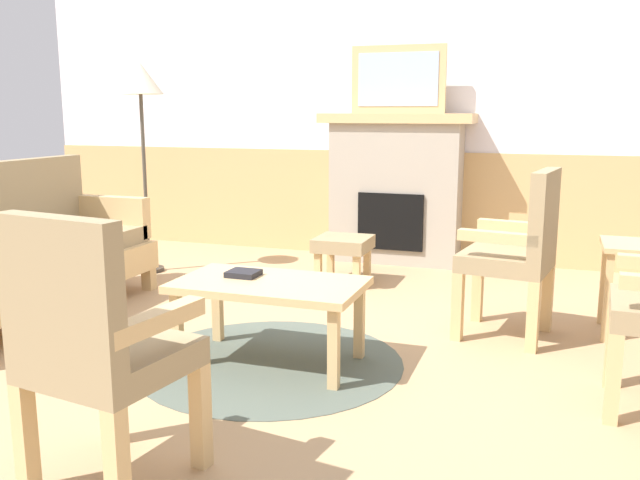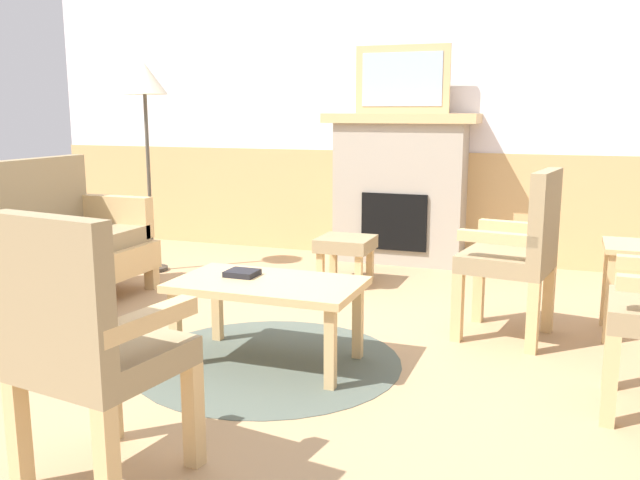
# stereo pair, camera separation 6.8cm
# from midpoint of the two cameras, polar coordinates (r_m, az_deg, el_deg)

# --- Properties ---
(ground_plane) EXTENTS (14.00, 14.00, 0.00)m
(ground_plane) POSITION_cam_midpoint_polar(r_m,az_deg,el_deg) (3.81, -2.26, -9.09)
(ground_plane) COLOR tan
(wall_back) EXTENTS (7.20, 0.14, 2.70)m
(wall_back) POSITION_cam_midpoint_polar(r_m,az_deg,el_deg) (6.07, 6.76, 10.87)
(wall_back) COLOR white
(wall_back) RESTS_ON ground_plane
(fireplace) EXTENTS (1.30, 0.44, 1.28)m
(fireplace) POSITION_cam_midpoint_polar(r_m,az_deg,el_deg) (5.87, 6.09, 4.45)
(fireplace) COLOR #A39989
(fireplace) RESTS_ON ground_plane
(framed_picture) EXTENTS (0.80, 0.04, 0.56)m
(framed_picture) POSITION_cam_midpoint_polar(r_m,az_deg,el_deg) (5.84, 6.27, 13.33)
(framed_picture) COLOR tan
(framed_picture) RESTS_ON fireplace
(couch) EXTENTS (0.70, 1.80, 0.98)m
(couch) POSITION_cam_midpoint_polar(r_m,az_deg,el_deg) (4.67, -24.11, -1.26)
(couch) COLOR tan
(couch) RESTS_ON ground_plane
(coffee_table) EXTENTS (0.96, 0.56, 0.44)m
(coffee_table) POSITION_cam_midpoint_polar(r_m,az_deg,el_deg) (3.50, -4.84, -4.34)
(coffee_table) COLOR tan
(coffee_table) RESTS_ON ground_plane
(round_rug) EXTENTS (1.39, 1.39, 0.01)m
(round_rug) POSITION_cam_midpoint_polar(r_m,az_deg,el_deg) (3.61, -4.74, -10.20)
(round_rug) COLOR #4C564C
(round_rug) RESTS_ON ground_plane
(book_on_table) EXTENTS (0.16, 0.15, 0.03)m
(book_on_table) POSITION_cam_midpoint_polar(r_m,az_deg,el_deg) (3.59, -7.02, -2.82)
(book_on_table) COLOR black
(book_on_table) RESTS_ON coffee_table
(footstool) EXTENTS (0.40, 0.40, 0.36)m
(footstool) POSITION_cam_midpoint_polar(r_m,az_deg,el_deg) (5.13, 1.60, -0.58)
(footstool) COLOR tan
(footstool) RESTS_ON ground_plane
(armchair_near_fireplace) EXTENTS (0.55, 0.55, 0.98)m
(armchair_near_fireplace) POSITION_cam_midpoint_polar(r_m,az_deg,el_deg) (4.00, 16.00, -0.54)
(armchair_near_fireplace) COLOR tan
(armchair_near_fireplace) RESTS_ON ground_plane
(armchair_front_left) EXTENTS (0.55, 0.55, 0.98)m
(armchair_front_left) POSITION_cam_midpoint_polar(r_m,az_deg,el_deg) (2.42, -19.25, -8.07)
(armchair_front_left) COLOR tan
(armchair_front_left) RESTS_ON ground_plane
(floor_lamp_by_couch) EXTENTS (0.36, 0.36, 1.68)m
(floor_lamp_by_couch) POSITION_cam_midpoint_polar(r_m,az_deg,el_deg) (5.62, -15.25, 12.00)
(floor_lamp_by_couch) COLOR #332D28
(floor_lamp_by_couch) RESTS_ON ground_plane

